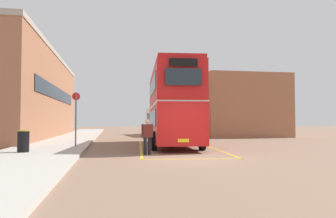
% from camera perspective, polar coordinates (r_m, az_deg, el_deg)
% --- Properties ---
extents(ground_plane, '(135.60, 135.60, 0.00)m').
position_cam_1_polar(ground_plane, '(27.44, -3.18, -5.33)').
color(ground_plane, '#846651').
extents(sidewalk_left, '(4.00, 57.60, 0.14)m').
position_cam_1_polar(sidewalk_left, '(29.82, -16.28, -4.86)').
color(sidewalk_left, '#B2ADA3').
rests_on(sidewalk_left, ground).
extents(brick_building_left, '(6.25, 25.57, 7.71)m').
position_cam_1_polar(brick_building_left, '(32.70, -23.97, 2.13)').
color(brick_building_left, '#9E6647').
rests_on(brick_building_left, ground).
extents(depot_building_right, '(8.14, 12.48, 6.06)m').
position_cam_1_polar(depot_building_right, '(36.25, 10.70, 0.27)').
color(depot_building_right, '#9E6647').
rests_on(depot_building_right, ground).
extents(double_decker_bus, '(3.41, 10.44, 4.75)m').
position_cam_1_polar(double_decker_bus, '(20.26, 0.72, 0.65)').
color(double_decker_bus, black).
rests_on(double_decker_bus, ground).
extents(single_deck_bus, '(3.31, 8.34, 3.02)m').
position_cam_1_polar(single_deck_bus, '(35.13, -0.61, -1.96)').
color(single_deck_bus, black).
rests_on(single_deck_bus, ground).
extents(pedestrian_boarding, '(0.54, 0.31, 1.63)m').
position_cam_1_polar(pedestrian_boarding, '(14.90, -3.65, -4.41)').
color(pedestrian_boarding, black).
rests_on(pedestrian_boarding, ground).
extents(litter_bin, '(0.53, 0.53, 0.97)m').
position_cam_1_polar(litter_bin, '(16.04, -23.98, -5.16)').
color(litter_bin, black).
rests_on(litter_bin, sidewalk_left).
extents(bus_stop_sign, '(0.43, 0.16, 2.99)m').
position_cam_1_polar(bus_stop_sign, '(18.84, -15.81, -0.86)').
color(bus_stop_sign, '#4C4C51').
rests_on(bus_stop_sign, sidewalk_left).
extents(bay_marking_yellow, '(5.17, 12.61, 0.01)m').
position_cam_1_polar(bay_marking_yellow, '(18.40, 1.60, -6.89)').
color(bay_marking_yellow, gold).
rests_on(bay_marking_yellow, ground).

